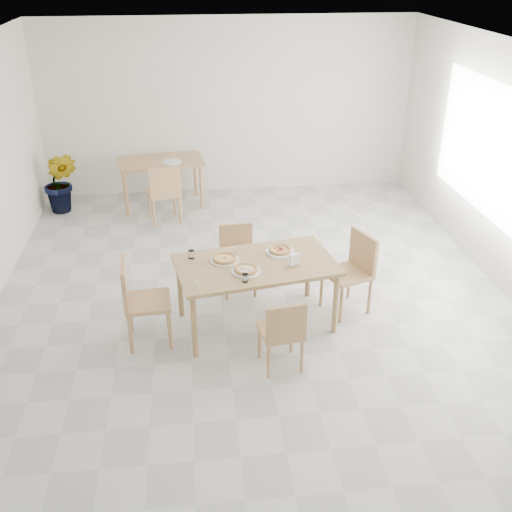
{
  "coord_description": "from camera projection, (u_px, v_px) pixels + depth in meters",
  "views": [
    {
      "loc": [
        -0.66,
        -6.19,
        3.68
      ],
      "look_at": [
        -0.03,
        -0.7,
        0.83
      ],
      "focal_mm": 42.0,
      "sensor_mm": 36.0,
      "label": 1
    }
  ],
  "objects": [
    {
      "name": "chair_south",
      "position": [
        283.0,
        331.0,
        5.67
      ],
      "size": [
        0.44,
        0.44,
        0.79
      ],
      "rotation": [
        0.0,
        0.0,
        3.28
      ],
      "color": "tan",
      "rests_on": "ground"
    },
    {
      "name": "fork_a",
      "position": [
        236.0,
        252.0,
        6.48
      ],
      "size": [
        0.02,
        0.16,
        0.01
      ],
      "primitive_type": "cube",
      "rotation": [
        0.0,
        0.0,
        -0.06
      ],
      "color": "silver",
      "rests_on": "main_table"
    },
    {
      "name": "plate_margherita",
      "position": [
        225.0,
        260.0,
        6.3
      ],
      "size": [
        0.3,
        0.3,
        0.02
      ],
      "primitive_type": "cylinder",
      "color": "white",
      "rests_on": "main_table"
    },
    {
      "name": "chair_west",
      "position": [
        138.0,
        297.0,
        6.06
      ],
      "size": [
        0.49,
        0.49,
        0.93
      ],
      "rotation": [
        0.0,
        0.0,
        1.64
      ],
      "color": "tan",
      "rests_on": "ground"
    },
    {
      "name": "fork_b",
      "position": [
        197.0,
        286.0,
        5.84
      ],
      "size": [
        0.08,
        0.19,
        0.01
      ],
      "primitive_type": "cube",
      "rotation": [
        0.0,
        0.0,
        0.33
      ],
      "color": "silver",
      "rests_on": "main_table"
    },
    {
      "name": "pizza_mushroom",
      "position": [
        246.0,
        269.0,
        6.07
      ],
      "size": [
        0.32,
        0.32,
        0.03
      ],
      "rotation": [
        0.0,
        0.0,
        -0.37
      ],
      "color": "tan",
      "rests_on": "plate_mushroom"
    },
    {
      "name": "plate_pepperoni",
      "position": [
        280.0,
        252.0,
        6.48
      ],
      "size": [
        0.32,
        0.32,
        0.02
      ],
      "primitive_type": "cylinder",
      "color": "white",
      "rests_on": "main_table"
    },
    {
      "name": "main_table",
      "position": [
        256.0,
        269.0,
        6.29
      ],
      "size": [
        1.79,
        1.21,
        0.75
      ],
      "rotation": [
        0.0,
        0.0,
        0.18
      ],
      "color": "#A67F55",
      "rests_on": "ground"
    },
    {
      "name": "napkin_holder",
      "position": [
        295.0,
        260.0,
        6.18
      ],
      "size": [
        0.13,
        0.1,
        0.13
      ],
      "rotation": [
        0.0,
        0.0,
        0.39
      ],
      "color": "silver",
      "rests_on": "main_table"
    },
    {
      "name": "tumbler_b",
      "position": [
        245.0,
        278.0,
        5.89
      ],
      "size": [
        0.06,
        0.06,
        0.08
      ],
      "primitive_type": "cylinder",
      "color": "white",
      "rests_on": "main_table"
    },
    {
      "name": "pizza_margherita",
      "position": [
        225.0,
        258.0,
        6.29
      ],
      "size": [
        0.3,
        0.3,
        0.03
      ],
      "rotation": [
        0.0,
        0.0,
        -0.16
      ],
      "color": "tan",
      "rests_on": "plate_margherita"
    },
    {
      "name": "chair_north",
      "position": [
        237.0,
        253.0,
        7.09
      ],
      "size": [
        0.42,
        0.42,
        0.8
      ],
      "rotation": [
        0.0,
        0.0,
        0.07
      ],
      "color": "tan",
      "rests_on": "ground"
    },
    {
      "name": "plate_empty",
      "position": [
        172.0,
        162.0,
        9.22
      ],
      "size": [
        0.29,
        0.29,
        0.02
      ],
      "primitive_type": "cylinder",
      "color": "white",
      "rests_on": "second_table"
    },
    {
      "name": "tumbler_a",
      "position": [
        191.0,
        255.0,
        6.34
      ],
      "size": [
        0.07,
        0.07,
        0.09
      ],
      "primitive_type": "cylinder",
      "color": "white",
      "rests_on": "main_table"
    },
    {
      "name": "chair_back_s",
      "position": [
        164.0,
        190.0,
        8.75
      ],
      "size": [
        0.54,
        0.54,
        0.92
      ],
      "rotation": [
        0.0,
        0.0,
        3.36
      ],
      "color": "tan",
      "rests_on": "ground"
    },
    {
      "name": "chair_east",
      "position": [
        354.0,
        267.0,
        6.65
      ],
      "size": [
        0.58,
        0.58,
        0.91
      ],
      "rotation": [
        0.0,
        0.0,
        -1.2
      ],
      "color": "tan",
      "rests_on": "ground"
    },
    {
      "name": "room",
      "position": [
        498.0,
        155.0,
        7.1
      ],
      "size": [
        7.28,
        7.0,
        7.0
      ],
      "color": "silver",
      "rests_on": "ground"
    },
    {
      "name": "pizza_pepperoni",
      "position": [
        280.0,
        250.0,
        6.46
      ],
      "size": [
        0.32,
        0.32,
        0.03
      ],
      "rotation": [
        0.0,
        0.0,
        0.37
      ],
      "color": "tan",
      "rests_on": "plate_pepperoni"
    },
    {
      "name": "chair_back_n",
      "position": [
        160.0,
        160.0,
        10.07
      ],
      "size": [
        0.47,
        0.47,
        0.89
      ],
      "rotation": [
        0.0,
        0.0,
        0.06
      ],
      "color": "tan",
      "rests_on": "ground"
    },
    {
      "name": "plate_mushroom",
      "position": [
        246.0,
        271.0,
        6.08
      ],
      "size": [
        0.3,
        0.3,
        0.02
      ],
      "primitive_type": "cylinder",
      "color": "white",
      "rests_on": "main_table"
    },
    {
      "name": "potted_plant",
      "position": [
        61.0,
        182.0,
        9.2
      ],
      "size": [
        0.6,
        0.51,
        0.97
      ],
      "primitive_type": "imported",
      "rotation": [
        0.0,
        0.0,
        -0.17
      ],
      "color": "#2E671E",
      "rests_on": "ground"
    },
    {
      "name": "second_table",
      "position": [
        161.0,
        166.0,
        9.37
      ],
      "size": [
        1.38,
        0.9,
        0.75
      ],
      "rotation": [
        0.0,
        0.0,
        0.12
      ],
      "color": "tan",
      "rests_on": "ground"
    }
  ]
}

